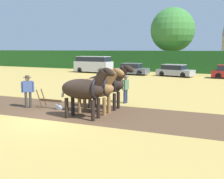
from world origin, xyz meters
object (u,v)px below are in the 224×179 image
tree_far_left (173,30)px  farmer_beside_team (126,87)px  plow (53,103)px  parked_car_left (132,69)px  farmer_at_plow (28,89)px  draft_horse_lead_left (84,89)px  parked_van (93,64)px  draft_horse_trail_left (106,84)px  draft_horse_lead_right (96,88)px  parked_car_center_left (175,71)px

tree_far_left → farmer_beside_team: bearing=-80.5°
plow → parked_car_left: (-4.12, 20.64, 0.39)m
plow → farmer_beside_team: size_ratio=0.95×
farmer_at_plow → parked_car_left: (-2.77, 21.04, -0.35)m
draft_horse_lead_left → farmer_beside_team: bearing=84.3°
farmer_beside_team → parked_van: parked_van is taller
parked_car_left → parked_van: bearing=175.9°
plow → parked_car_left: bearing=97.4°
tree_far_left → farmer_at_plow: tree_far_left is taller
draft_horse_trail_left → plow: size_ratio=1.85×
farmer_at_plow → farmer_beside_team: size_ratio=1.06×
draft_horse_lead_left → draft_horse_lead_right: 1.20m
parked_van → parked_car_center_left: parked_van is taller
draft_horse_lead_left → plow: size_ratio=1.78×
plow → parked_car_center_left: size_ratio=0.36×
plow → parked_van: 23.28m
draft_horse_lead_left → draft_horse_lead_right: size_ratio=1.00×
farmer_beside_team → draft_horse_trail_left: bearing=-93.3°
tree_far_left → draft_horse_lead_left: bearing=-82.0°
tree_far_left → draft_horse_lead_left: 31.15m
parked_van → draft_horse_lead_right: bearing=-55.2°
draft_horse_trail_left → plow: draft_horse_trail_left is taller
farmer_beside_team → parked_van: 21.91m
plow → parked_car_center_left: 20.95m
parked_car_center_left → farmer_beside_team: bearing=-74.3°
plow → parked_van: (-10.05, 20.99, 0.83)m
draft_horse_lead_right → draft_horse_trail_left: size_ratio=0.96×
parked_van → tree_far_left: bearing=48.6°
draft_horse_lead_right → parked_van: size_ratio=0.53×
farmer_at_plow → parked_car_center_left: 21.47m
farmer_beside_team → draft_horse_lead_right: bearing=-88.5°
draft_horse_lead_right → plow: size_ratio=1.78×
plow → farmer_beside_team: farmer_beside_team is taller
farmer_at_plow → farmer_beside_team: (4.18, 3.66, -0.07)m
tree_far_left → draft_horse_lead_right: (4.19, -29.32, -4.66)m
plow → parked_van: size_ratio=0.30×
parked_car_left → plow: bearing=-79.4°
draft_horse_trail_left → farmer_beside_team: draft_horse_trail_left is taller
parked_van → draft_horse_lead_left: bearing=-56.5°
draft_horse_lead_right → farmer_beside_team: 3.10m
draft_horse_lead_left → farmer_at_plow: draft_horse_lead_left is taller
draft_horse_lead_left → farmer_at_plow: 4.11m
plow → draft_horse_trail_left: bearing=24.4°
draft_horse_lead_left → parked_car_left: draft_horse_lead_left is taller
tree_far_left → parked_car_center_left: tree_far_left is taller
tree_far_left → farmer_at_plow: bearing=-89.6°
parked_car_center_left → draft_horse_lead_left: bearing=-75.7°
draft_horse_lead_right → parked_van: bearing=117.4°
draft_horse_trail_left → parked_car_center_left: size_ratio=0.66×
draft_horse_lead_left → parked_van: (-12.74, 22.00, -0.24)m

